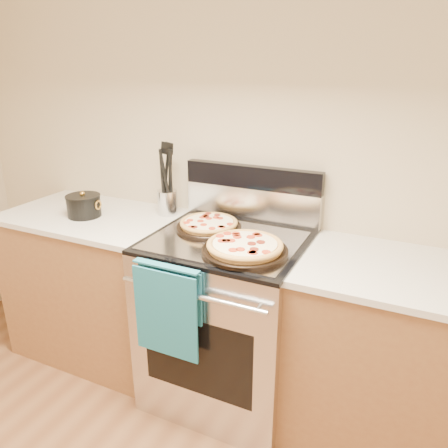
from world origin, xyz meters
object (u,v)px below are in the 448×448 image
at_px(range_body, 228,321).
at_px(saucepan, 84,207).
at_px(pepperoni_pizza_back, 209,225).
at_px(pepperoni_pizza_front, 245,247).
at_px(utensil_crock, 168,202).

xyz_separation_m(range_body, saucepan, (-0.89, -0.02, 0.52)).
xyz_separation_m(pepperoni_pizza_back, pepperoni_pizza_front, (0.28, -0.20, 0.00)).
bearing_deg(utensil_crock, pepperoni_pizza_back, -23.17).
height_order(pepperoni_pizza_front, utensil_crock, utensil_crock).
relative_size(range_body, saucepan, 4.85).
xyz_separation_m(range_body, pepperoni_pizza_front, (0.14, -0.13, 0.50)).
bearing_deg(pepperoni_pizza_front, pepperoni_pizza_back, 144.92).
relative_size(pepperoni_pizza_front, utensil_crock, 2.72).
xyz_separation_m(range_body, pepperoni_pizza_back, (-0.14, 0.07, 0.50)).
relative_size(pepperoni_pizza_front, saucepan, 2.08).
height_order(utensil_crock, saucepan, utensil_crock).
xyz_separation_m(pepperoni_pizza_back, saucepan, (-0.75, -0.09, 0.02)).
xyz_separation_m(range_body, utensil_crock, (-0.48, 0.22, 0.53)).
bearing_deg(range_body, saucepan, -178.86).
xyz_separation_m(pepperoni_pizza_back, utensil_crock, (-0.34, 0.15, 0.03)).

